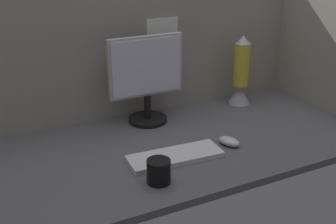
{
  "coord_description": "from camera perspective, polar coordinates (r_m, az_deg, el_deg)",
  "views": [
    {
      "loc": [
        -68.46,
        -138.85,
        79.09
      ],
      "look_at": [
        0.61,
        0.0,
        14.0
      ],
      "focal_mm": 44.3,
      "sensor_mm": 36.0,
      "label": 1
    }
  ],
  "objects": [
    {
      "name": "mouse",
      "position": [
        1.73,
        8.4,
        -4.03
      ],
      "size": [
        8.79,
        11.0,
        3.4
      ],
      "primitive_type": "ellipsoid",
      "rotation": [
        0.0,
        0.0,
        0.38
      ],
      "color": "silver",
      "rests_on": "ground_plane"
    },
    {
      "name": "lava_lamp",
      "position": [
        2.14,
        9.99,
        4.95
      ],
      "size": [
        10.82,
        10.82,
        35.4
      ],
      "color": "#A5A5AD",
      "rests_on": "ground_plane"
    },
    {
      "name": "keyboard",
      "position": [
        1.62,
        0.98,
        -6.11
      ],
      "size": [
        37.69,
        15.13,
        2.0
      ],
      "primitive_type": "cube",
      "rotation": [
        0.0,
        0.0,
        -0.06
      ],
      "color": "silver",
      "rests_on": "ground_plane"
    },
    {
      "name": "ground_plane",
      "position": [
        1.75,
        -0.0,
        -4.73
      ],
      "size": [
        180.0,
        80.0,
        3.0
      ],
      "primitive_type": "cube",
      "color": "#515156"
    },
    {
      "name": "mug_black_travel",
      "position": [
        1.45,
        -1.29,
        -8.16
      ],
      "size": [
        8.44,
        8.44,
        8.68
      ],
      "color": "black",
      "rests_on": "ground_plane"
    },
    {
      "name": "monitor",
      "position": [
        1.87,
        -2.99,
        4.85
      ],
      "size": [
        35.22,
        18.0,
        40.09
      ],
      "color": "black",
      "rests_on": "ground_plane"
    },
    {
      "name": "cubicle_wall_side",
      "position": [
        2.14,
        21.78,
        8.63
      ],
      "size": [
        5.0,
        80.0,
        65.37
      ],
      "primitive_type": "cube",
      "color": "gray",
      "rests_on": "ground_plane"
    },
    {
      "name": "cubicle_wall_back",
      "position": [
        1.95,
        -4.94,
        8.9
      ],
      "size": [
        180.0,
        5.5,
        65.37
      ],
      "color": "gray",
      "rests_on": "ground_plane"
    }
  ]
}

